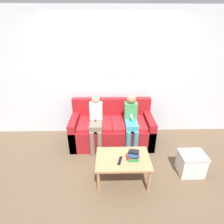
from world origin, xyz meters
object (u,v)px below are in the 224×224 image
Objects in this scene: couch at (112,129)px; person_right at (131,119)px; coffee_table at (123,161)px; person_left at (96,121)px; tv_remote at (120,161)px; storage_box at (191,163)px.

couch is 0.53m from person_right.
person_left is at bearing 117.89° from coffee_table.
tv_remote is at bearing -106.25° from person_right.
couch is at bearing 143.95° from storage_box.
person_right reaches higher than tv_remote.
person_left is 0.67m from person_right.
storage_box is (1.59, -0.74, -0.42)m from person_left.
coffee_table is 2.01× the size of storage_box.
coffee_table is at bearing -174.32° from storage_box.
couch is at bearing 152.68° from person_right.
coffee_table reaches higher than storage_box.
couch is at bearing 97.87° from coffee_table.
person_left is 2.65× the size of storage_box.
tv_remote is 0.43× the size of storage_box.
couch is at bearing 32.83° from person_left.
person_right is 0.99m from tv_remote.
person_left is at bearing 155.11° from storage_box.
tv_remote reaches higher than storage_box.
storage_box is at bearing -24.89° from person_left.
tv_remote is at bearing -85.12° from couch.
person_right is (0.22, 0.86, 0.26)m from coffee_table.
storage_box is (0.92, -0.75, -0.44)m from person_right.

